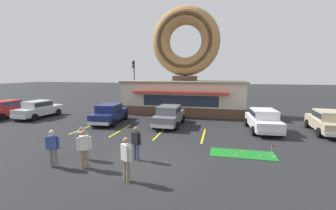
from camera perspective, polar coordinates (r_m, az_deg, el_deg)
name	(u,v)px	position (r m, az deg, el deg)	size (l,w,h in m)	color
ground_plane	(139,160)	(11.24, -7.26, -13.71)	(160.00, 160.00, 0.00)	#232326
donut_shop_building	(185,77)	(23.99, 4.34, 7.10)	(12.30, 6.75, 10.96)	brown
putting_mat	(242,154)	(12.48, 18.35, -11.73)	(3.26, 1.32, 0.03)	#197523
mini_donut_near_left	(274,156)	(12.63, 25.34, -11.72)	(0.13, 0.13, 0.04)	#E5C666
mini_donut_near_right	(243,151)	(12.79, 18.42, -11.08)	(0.13, 0.13, 0.04)	#D8667F
mini_donut_mid_left	(237,155)	(12.09, 17.03, -12.16)	(0.13, 0.13, 0.04)	#D17F47
mini_donut_mid_centre	(261,156)	(12.47, 22.53, -11.81)	(0.13, 0.13, 0.04)	#D17F47
golf_ball	(238,153)	(12.43, 17.28, -11.58)	(0.04, 0.04, 0.04)	white
putting_flag_pin	(272,148)	(12.60, 24.92, -9.86)	(0.13, 0.01, 0.55)	silver
car_grey	(169,115)	(17.85, 0.30, -2.49)	(2.02, 4.58, 1.60)	slate
car_white	(263,119)	(17.53, 23.01, -3.35)	(2.18, 4.65, 1.60)	silver
car_silver	(39,108)	(24.26, -29.99, -0.76)	(2.20, 4.66, 1.60)	#B2B5BA
car_navy	(110,113)	(19.43, -14.59, -1.89)	(2.23, 4.67, 1.60)	navy
car_champagne	(328,121)	(19.10, 35.59, -3.33)	(2.22, 4.67, 1.60)	#BCAD89
car_red	(7,108)	(26.03, -35.69, -0.67)	(1.98, 4.56, 1.60)	maroon
pedestrian_blue_sweater_man	(53,147)	(11.32, -27.22, -9.37)	(0.56, 0.36, 1.69)	slate
pedestrian_hooded_kid	(136,142)	(10.97, -8.12, -9.23)	(0.56, 0.36, 1.64)	#474C66
pedestrian_leather_jacket_man	(82,141)	(11.77, -21.00, -8.65)	(0.58, 0.33, 1.60)	#7F7056
pedestrian_clipboard_woman	(126,157)	(8.95, -10.55, -12.88)	(0.52, 0.40, 1.75)	#7F7056
pedestrian_beanie_man	(84,147)	(10.59, -20.47, -10.01)	(0.53, 0.40, 1.73)	#7F7056
trash_bin	(254,116)	(20.92, 21.08, -2.51)	(0.57, 0.57, 0.97)	#232833
traffic_light_pole	(134,76)	(30.30, -8.64, 7.19)	(0.28, 0.47, 5.80)	#595B60
parking_stripe_far_left	(84,128)	(18.30, -20.54, -5.54)	(0.12, 3.60, 0.01)	yellow
parking_stripe_left	(121,130)	(16.86, -11.95, -6.34)	(0.12, 3.60, 0.01)	yellow
parking_stripe_mid_left	(160,133)	(15.85, -1.99, -7.10)	(0.12, 3.60, 0.01)	yellow
parking_stripe_centre	(203,136)	(15.37, 8.98, -7.68)	(0.12, 3.60, 0.01)	yellow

